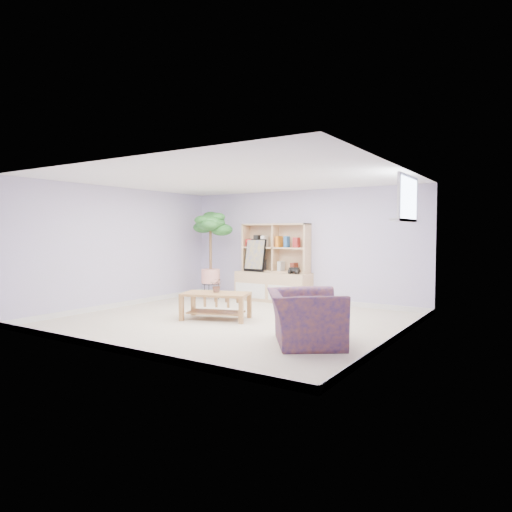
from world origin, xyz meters
The scene contains 14 objects.
floor centered at (0.00, 0.00, 0.00)m, with size 5.50×5.00×0.01m, color beige.
ceiling centered at (0.00, 0.00, 2.40)m, with size 5.50×5.00×0.01m, color white.
walls centered at (0.00, 0.00, 1.20)m, with size 5.51×5.01×2.40m.
baseboard centered at (0.00, 0.00, 0.05)m, with size 5.50×5.00×0.10m, color silver, non-canonical shape.
window centered at (2.73, 0.60, 2.00)m, with size 0.10×0.98×0.68m, color white, non-canonical shape.
window_sill centered at (2.67, 0.60, 1.68)m, with size 0.14×1.00×0.04m, color silver.
storage_unit centered at (-0.54, 2.24, 0.85)m, with size 1.69×0.57×1.69m, color tan, non-canonical shape.
poster centered at (-0.96, 2.17, 0.99)m, with size 0.52×0.12×0.72m, color gold, non-canonical shape.
toy_truck centered at (0.03, 2.13, 0.71)m, with size 0.29×0.20×0.15m, color black, non-canonical shape.
coffee_table centered at (-0.32, -0.07, 0.23)m, with size 1.12×0.61×0.46m, color #AA7140, non-canonical shape.
table_plant centered at (-0.35, 0.00, 0.58)m, with size 0.22×0.19×0.24m, color #1C5A24.
floor_tree centered at (-1.88, 1.75, 0.99)m, with size 0.73×0.73×1.98m, color #165C1F, non-canonical shape.
armchair centered at (1.76, -0.81, 0.41)m, with size 1.10×0.96×0.82m, color navy.
sill_plant centered at (2.67, 0.76, 1.83)m, with size 0.15×0.12×0.26m, color #165C1F.
Camera 1 is at (4.48, -6.26, 1.50)m, focal length 32.00 mm.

